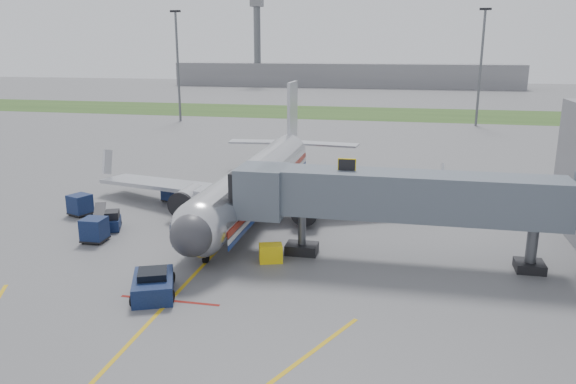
% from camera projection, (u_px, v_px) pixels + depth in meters
% --- Properties ---
extents(ground, '(400.00, 400.00, 0.00)m').
position_uv_depth(ground, '(195.00, 274.00, 35.85)').
color(ground, '#565659').
rests_on(ground, ground).
extents(grass_strip, '(300.00, 25.00, 0.01)m').
position_uv_depth(grass_strip, '(347.00, 113.00, 121.00)').
color(grass_strip, '#2D4C1E').
rests_on(grass_strip, ground).
extents(apron_markings, '(21.52, 50.00, 0.01)m').
position_uv_depth(apron_markings, '(143.00, 329.00, 28.84)').
color(apron_markings, gold).
rests_on(apron_markings, ground).
extents(airliner, '(32.10, 35.67, 10.25)m').
position_uv_depth(airliner, '(257.00, 179.00, 49.60)').
color(airliner, silver).
rests_on(airliner, ground).
extents(jet_bridge, '(25.30, 4.00, 6.90)m').
position_uv_depth(jet_bridge, '(405.00, 197.00, 36.86)').
color(jet_bridge, slate).
rests_on(jet_bridge, ground).
extents(light_mast_left, '(2.00, 0.44, 20.40)m').
position_uv_depth(light_mast_left, '(178.00, 64.00, 105.38)').
color(light_mast_left, '#595B60').
rests_on(light_mast_left, ground).
extents(light_mast_right, '(2.00, 0.44, 20.40)m').
position_uv_depth(light_mast_right, '(481.00, 65.00, 99.05)').
color(light_mast_right, '#595B60').
rests_on(light_mast_right, ground).
extents(distant_terminal, '(120.00, 14.00, 8.00)m').
position_uv_depth(distant_terminal, '(344.00, 75.00, 197.70)').
color(distant_terminal, slate).
rests_on(distant_terminal, ground).
extents(control_tower, '(4.00, 4.00, 30.00)m').
position_uv_depth(control_tower, '(257.00, 36.00, 195.62)').
color(control_tower, '#595B60').
rests_on(control_tower, ground).
extents(pushback_tug, '(3.51, 4.28, 1.54)m').
position_uv_depth(pushback_tug, '(153.00, 285.00, 32.61)').
color(pushback_tug, '#0D1A39').
rests_on(pushback_tug, ground).
extents(baggage_tug, '(1.86, 2.41, 1.50)m').
position_uv_depth(baggage_tug, '(113.00, 221.00, 44.36)').
color(baggage_tug, '#0D1A39').
rests_on(baggage_tug, ground).
extents(baggage_cart_a, '(1.80, 1.80, 1.47)m').
position_uv_depth(baggage_cart_a, '(171.00, 193.00, 52.32)').
color(baggage_cart_a, '#0D1A39').
rests_on(baggage_cart_a, ground).
extents(baggage_cart_b, '(1.71, 1.71, 1.80)m').
position_uv_depth(baggage_cart_b, '(94.00, 230.00, 41.48)').
color(baggage_cart_b, '#0D1A39').
rests_on(baggage_cart_b, ground).
extents(baggage_cart_c, '(2.17, 2.17, 1.80)m').
position_uv_depth(baggage_cart_c, '(80.00, 205.00, 48.00)').
color(baggage_cart_c, '#0D1A39').
rests_on(baggage_cart_c, ground).
extents(belt_loader, '(2.66, 4.12, 1.97)m').
position_uv_depth(belt_loader, '(99.00, 228.00, 43.15)').
color(belt_loader, '#0D1A39').
rests_on(belt_loader, ground).
extents(ground_power_cart, '(1.78, 1.46, 1.23)m').
position_uv_depth(ground_power_cart, '(271.00, 253.00, 37.68)').
color(ground_power_cart, yellow).
rests_on(ground_power_cart, ground).
extents(ramp_worker, '(0.65, 0.59, 1.49)m').
position_uv_depth(ramp_worker, '(101.00, 222.00, 43.87)').
color(ramp_worker, '#9AD018').
rests_on(ramp_worker, ground).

